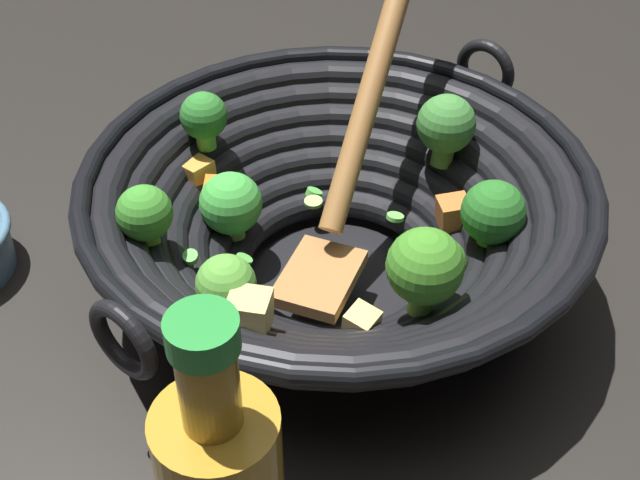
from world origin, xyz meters
TOP-DOWN VIEW (x-y plane):
  - ground_plane at (0.00, 0.00)m, footprint 4.00×4.00m
  - wok at (0.00, -0.00)m, footprint 0.37×0.40m

SIDE VIEW (x-z plane):
  - ground_plane at x=0.00m, z-range 0.00..0.00m
  - wok at x=0.00m, z-range -0.05..0.19m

